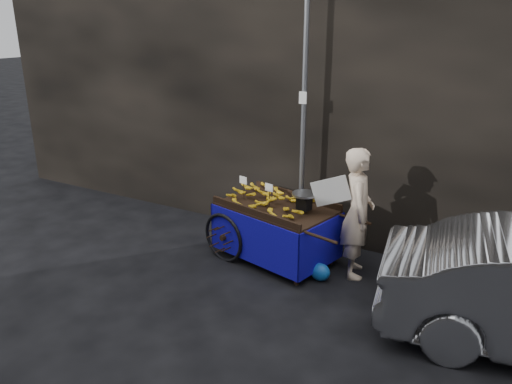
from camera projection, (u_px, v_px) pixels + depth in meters
The scene contains 6 objects.
ground at pixel (244, 272), 7.29m from camera, with size 80.00×80.00×0.00m, color black.
building_wall at pixel (341, 82), 8.42m from camera, with size 13.50×2.00×5.00m.
street_pole at pixel (303, 123), 7.56m from camera, with size 0.12×0.10×4.00m.
banana_cart at pixel (274, 211), 7.49m from camera, with size 2.49×1.53×1.26m.
vendor at pixel (358, 213), 6.97m from camera, with size 0.96×0.80×1.88m.
plastic_bag at pixel (320, 272), 7.04m from camera, with size 0.29×0.23×0.26m, color #185BB4.
Camera 1 is at (3.33, -5.57, 3.52)m, focal length 35.00 mm.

